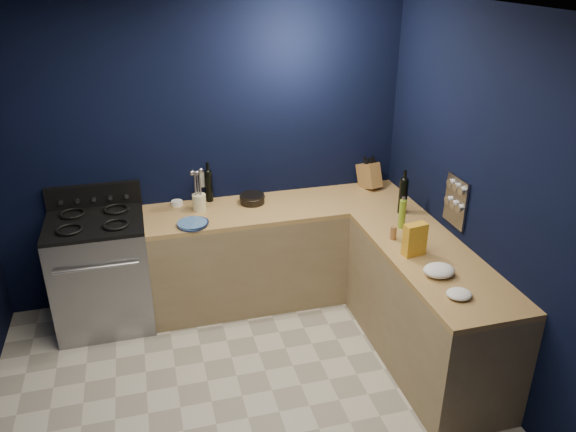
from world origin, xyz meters
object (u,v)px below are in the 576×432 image
object	(u,v)px
plate_stack	(192,224)
knife_block	(369,176)
gas_range	(102,274)
crouton_bag	(415,240)
utensil_crock	(199,202)

from	to	relation	value
plate_stack	knife_block	world-z (taller)	knife_block
gas_range	knife_block	distance (m)	2.49
plate_stack	knife_block	distance (m)	1.72
plate_stack	gas_range	bearing A→B (deg)	165.75
crouton_bag	knife_block	bearing A→B (deg)	72.23
utensil_crock	gas_range	bearing A→B (deg)	-173.73
utensil_crock	crouton_bag	xyz separation A→B (m)	(1.39, -1.17, 0.05)
utensil_crock	crouton_bag	world-z (taller)	crouton_bag
gas_range	knife_block	world-z (taller)	knife_block
gas_range	utensil_crock	xyz separation A→B (m)	(0.85, 0.09, 0.51)
utensil_crock	crouton_bag	bearing A→B (deg)	-40.12
knife_block	crouton_bag	distance (m)	1.30
plate_stack	crouton_bag	world-z (taller)	crouton_bag
utensil_crock	crouton_bag	distance (m)	1.82
utensil_crock	plate_stack	bearing A→B (deg)	-108.12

